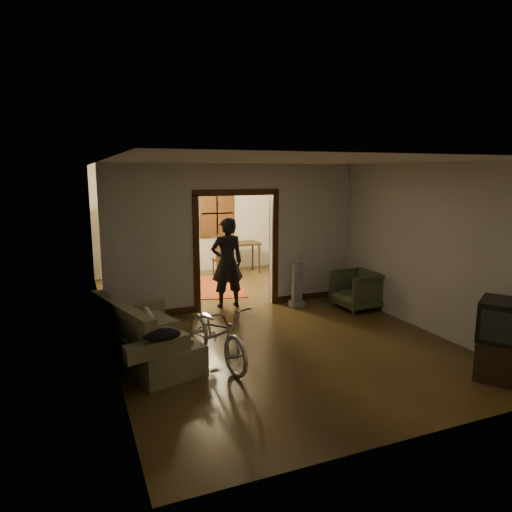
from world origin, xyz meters
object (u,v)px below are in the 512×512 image
locker (153,242)px  desk (239,258)px  bicycle (216,333)px  person (227,263)px  sofa (147,331)px  armchair (357,290)px

locker → desk: size_ratio=1.80×
bicycle → desk: bearing=55.9°
person → bicycle: bearing=68.6°
sofa → bicycle: size_ratio=1.14×
armchair → sofa: bearing=-79.6°
person → locker: (-0.96, 2.87, 0.07)m
sofa → person: size_ratio=1.06×
bicycle → armchair: bearing=12.6°
desk → sofa: bearing=-121.9°
bicycle → desk: bicycle is taller
armchair → person: 2.60m
locker → desk: bearing=-12.6°
bicycle → locker: (0.05, 5.38, 0.52)m
sofa → bicycle: bicycle is taller
bicycle → armchair: bicycle is taller
person → locker: 3.03m
desk → bicycle: bearing=-112.2°
locker → desk: 2.32m
sofa → bicycle: bearing=-42.9°
sofa → person: bearing=31.1°
locker → armchair: bearing=-62.3°
person → desk: person is taller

